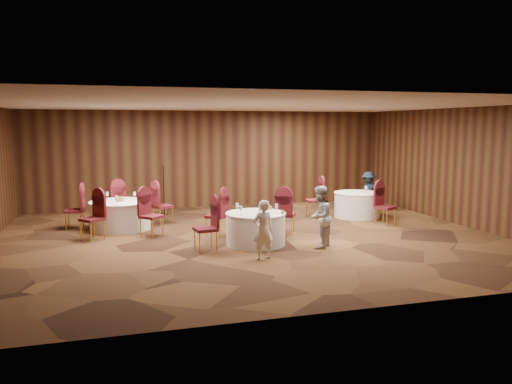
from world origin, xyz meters
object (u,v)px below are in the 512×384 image
object	(u,v)px
table_main	(256,229)
man_c	(368,191)
woman_a	(263,230)
mic_stand	(164,200)
woman_b	(320,217)
table_right	(357,205)
table_left	(121,215)

from	to	relation	value
table_main	man_c	size ratio (longest dim) A/B	1.10
woman_a	man_c	distance (m)	6.82
woman_a	man_c	size ratio (longest dim) A/B	0.98
mic_stand	man_c	size ratio (longest dim) A/B	1.19
mic_stand	woman_b	world-z (taller)	mic_stand
woman_b	table_right	bearing A→B (deg)	-178.61
table_main	woman_b	bearing A→B (deg)	-27.13
table_main	woman_a	distance (m)	1.29
table_right	man_c	distance (m)	1.29
man_c	woman_b	bearing A→B (deg)	-61.80
table_right	woman_b	xyz separation A→B (m)	(-2.57, -3.19, 0.32)
table_right	mic_stand	size ratio (longest dim) A/B	0.93
table_main	mic_stand	xyz separation A→B (m)	(-1.64, 4.58, 0.05)
table_main	table_left	bearing A→B (deg)	138.04
table_left	mic_stand	size ratio (longest dim) A/B	1.07
table_main	table_right	size ratio (longest dim) A/B	1.00
table_right	woman_b	bearing A→B (deg)	-128.88
table_left	woman_b	distance (m)	5.40
woman_b	man_c	distance (m)	5.36
woman_b	man_c	xyz separation A→B (m)	(3.44, 4.12, -0.07)
table_right	woman_a	distance (m)	5.56
table_main	woman_a	bearing A→B (deg)	-99.22
table_left	woman_a	distance (m)	4.79
table_main	table_right	distance (m)	4.62
table_left	mic_stand	distance (m)	2.34
table_right	mic_stand	bearing A→B (deg)	159.54
table_left	table_right	size ratio (longest dim) A/B	1.16
woman_a	man_c	world-z (taller)	man_c
table_main	table_left	distance (m)	3.97
man_c	table_left	bearing A→B (deg)	-106.02
table_main	man_c	world-z (taller)	man_c
table_main	man_c	bearing A→B (deg)	36.16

